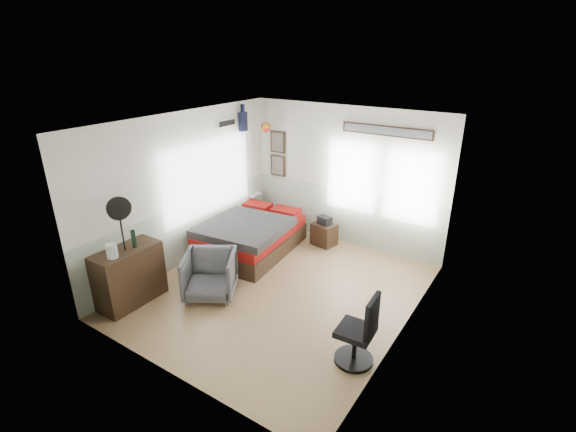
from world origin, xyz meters
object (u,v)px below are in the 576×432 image
object	(u,v)px
bed	(250,236)
task_chair	(360,336)
armchair	(210,275)
nightstand	(324,234)
dresser	(129,276)

from	to	relation	value
bed	task_chair	xyz separation A→B (m)	(3.03, -1.69, 0.08)
armchair	task_chair	bearing A→B (deg)	-34.71
nightstand	task_chair	world-z (taller)	task_chair
bed	nightstand	xyz separation A→B (m)	(1.05, 1.02, -0.09)
dresser	nightstand	bearing A→B (deg)	65.92
bed	dresser	distance (m)	2.42
nightstand	task_chair	distance (m)	3.37
bed	armchair	xyz separation A→B (m)	(0.43, -1.57, 0.04)
nightstand	task_chair	size ratio (longest dim) A/B	0.45
bed	dresser	xyz separation A→B (m)	(-0.47, -2.37, 0.13)
dresser	task_chair	bearing A→B (deg)	10.92
bed	nightstand	bearing A→B (deg)	38.39
armchair	dresser	bearing A→B (deg)	-170.24
bed	task_chair	bearing A→B (deg)	-35.19
nightstand	armchair	bearing A→B (deg)	-92.85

